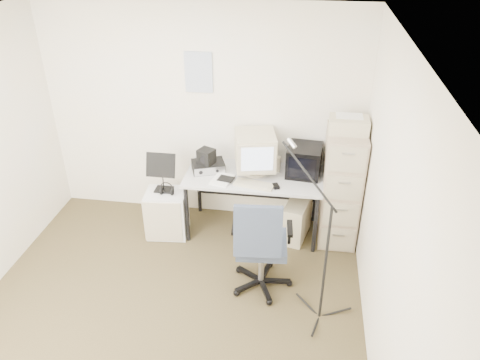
# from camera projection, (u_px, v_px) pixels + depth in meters

# --- Properties ---
(floor) EXTENTS (3.60, 3.60, 0.01)m
(floor) POSITION_uv_depth(u_px,v_px,m) (166.00, 316.00, 4.32)
(floor) COLOR #42331E
(floor) RESTS_ON ground
(ceiling) EXTENTS (3.60, 3.60, 0.01)m
(ceiling) POSITION_uv_depth(u_px,v_px,m) (136.00, 41.00, 3.07)
(ceiling) COLOR white
(ceiling) RESTS_ON ground
(wall_back) EXTENTS (3.60, 0.02, 2.50)m
(wall_back) POSITION_uv_depth(u_px,v_px,m) (203.00, 116.00, 5.24)
(wall_back) COLOR #FEEBC4
(wall_back) RESTS_ON ground
(wall_right) EXTENTS (0.02, 3.60, 2.50)m
(wall_right) POSITION_uv_depth(u_px,v_px,m) (388.00, 221.00, 3.47)
(wall_right) COLOR #FEEBC4
(wall_right) RESTS_ON ground
(wall_calendar) EXTENTS (0.30, 0.02, 0.44)m
(wall_calendar) POSITION_uv_depth(u_px,v_px,m) (199.00, 72.00, 4.98)
(wall_calendar) COLOR white
(wall_calendar) RESTS_ON wall_back
(filing_cabinet) EXTENTS (0.40, 0.60, 1.30)m
(filing_cabinet) POSITION_uv_depth(u_px,v_px,m) (341.00, 187.00, 5.06)
(filing_cabinet) COLOR tan
(filing_cabinet) RESTS_ON floor
(printer) EXTENTS (0.39, 0.27, 0.15)m
(printer) POSITION_uv_depth(u_px,v_px,m) (349.00, 125.00, 4.70)
(printer) COLOR #BBB598
(printer) RESTS_ON filing_cabinet
(desk) EXTENTS (1.50, 0.70, 0.73)m
(desk) POSITION_uv_depth(u_px,v_px,m) (253.00, 203.00, 5.30)
(desk) COLOR silver
(desk) RESTS_ON floor
(crt_monitor) EXTENTS (0.50, 0.52, 0.46)m
(crt_monitor) POSITION_uv_depth(u_px,v_px,m) (255.00, 154.00, 5.06)
(crt_monitor) COLOR #BBB598
(crt_monitor) RESTS_ON desk
(crt_tv) EXTENTS (0.39, 0.41, 0.33)m
(crt_tv) POSITION_uv_depth(u_px,v_px,m) (304.00, 160.00, 5.07)
(crt_tv) COLOR black
(crt_tv) RESTS_ON desk
(desk_speaker) EXTENTS (0.09, 0.09, 0.16)m
(desk_speaker) POSITION_uv_depth(u_px,v_px,m) (276.00, 164.00, 5.18)
(desk_speaker) COLOR #BEB194
(desk_speaker) RESTS_ON desk
(keyboard) EXTENTS (0.44, 0.22, 0.02)m
(keyboard) POSITION_uv_depth(u_px,v_px,m) (254.00, 185.00, 4.92)
(keyboard) COLOR #BBB598
(keyboard) RESTS_ON desk
(mouse) EXTENTS (0.09, 0.11, 0.03)m
(mouse) POSITION_uv_depth(u_px,v_px,m) (276.00, 186.00, 4.89)
(mouse) COLOR black
(mouse) RESTS_ON desk
(radio_receiver) EXTENTS (0.42, 0.36, 0.10)m
(radio_receiver) POSITION_uv_depth(u_px,v_px,m) (208.00, 166.00, 5.20)
(radio_receiver) COLOR black
(radio_receiver) RESTS_ON desk
(radio_speaker) EXTENTS (0.21, 0.21, 0.16)m
(radio_speaker) POSITION_uv_depth(u_px,v_px,m) (206.00, 156.00, 5.11)
(radio_speaker) COLOR black
(radio_speaker) RESTS_ON radio_receiver
(papers) EXTENTS (0.26, 0.31, 0.02)m
(papers) POSITION_uv_depth(u_px,v_px,m) (222.00, 180.00, 5.02)
(papers) COLOR white
(papers) RESTS_ON desk
(pc_tower) EXTENTS (0.32, 0.53, 0.46)m
(pc_tower) POSITION_uv_depth(u_px,v_px,m) (297.00, 219.00, 5.27)
(pc_tower) COLOR #BBB598
(pc_tower) RESTS_ON floor
(office_chair) EXTENTS (0.66, 0.66, 1.06)m
(office_chair) POSITION_uv_depth(u_px,v_px,m) (262.00, 242.00, 4.41)
(office_chair) COLOR #3C4660
(office_chair) RESTS_ON floor
(side_cart) EXTENTS (0.47, 0.39, 0.55)m
(side_cart) POSITION_uv_depth(u_px,v_px,m) (167.00, 213.00, 5.29)
(side_cart) COLOR silver
(side_cart) RESTS_ON floor
(music_stand) EXTENTS (0.34, 0.22, 0.47)m
(music_stand) POSITION_uv_depth(u_px,v_px,m) (162.00, 172.00, 5.08)
(music_stand) COLOR black
(music_stand) RESTS_ON side_cart
(headphones) EXTENTS (0.17, 0.17, 0.03)m
(headphones) POSITION_uv_depth(u_px,v_px,m) (167.00, 190.00, 5.10)
(headphones) COLOR black
(headphones) RESTS_ON side_cart
(mic_stand) EXTENTS (0.03, 0.03, 1.57)m
(mic_stand) POSITION_uv_depth(u_px,v_px,m) (327.00, 248.00, 3.92)
(mic_stand) COLOR black
(mic_stand) RESTS_ON floor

